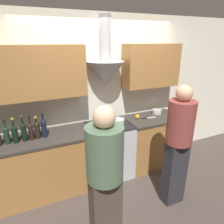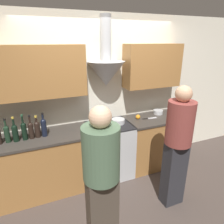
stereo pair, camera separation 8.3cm
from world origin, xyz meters
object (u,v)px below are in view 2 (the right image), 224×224
at_px(wine_bottle_7, 37,128).
at_px(saucepan, 158,112).
at_px(wine_bottle_8, 44,126).
at_px(wine_bottle_3, 7,133).
at_px(stock_pot, 100,122).
at_px(wine_bottle_5, 24,130).
at_px(orange_fruit, 138,117).
at_px(person_foreground_left, 102,176).
at_px(mixing_bowl, 118,121).
at_px(stove_range, 110,150).
at_px(wine_bottle_4, 15,132).
at_px(person_foreground_right, 177,143).
at_px(wine_bottle_6, 31,129).

bearing_deg(wine_bottle_7, saucepan, 3.88).
bearing_deg(wine_bottle_8, wine_bottle_3, -179.68).
relative_size(wine_bottle_8, stock_pot, 1.61).
bearing_deg(wine_bottle_5, wine_bottle_8, 2.72).
relative_size(orange_fruit, person_foreground_left, 0.05).
bearing_deg(saucepan, mixing_bowl, -172.00).
relative_size(stove_range, saucepan, 5.43).
relative_size(wine_bottle_4, person_foreground_right, 0.20).
relative_size(mixing_bowl, saucepan, 1.25).
height_order(wine_bottle_4, wine_bottle_6, wine_bottle_4).
distance_m(wine_bottle_4, wine_bottle_8, 0.37).
bearing_deg(person_foreground_left, wine_bottle_6, 118.83).
distance_m(wine_bottle_4, person_foreground_right, 2.14).
height_order(wine_bottle_3, wine_bottle_7, wine_bottle_3).
bearing_deg(stock_pot, orange_fruit, 0.99).
bearing_deg(mixing_bowl, saucepan, 8.00).
height_order(wine_bottle_4, orange_fruit, wine_bottle_4).
height_order(stove_range, wine_bottle_4, wine_bottle_4).
distance_m(stove_range, wine_bottle_5, 1.39).
bearing_deg(stove_range, stock_pot, 169.42).
distance_m(wine_bottle_3, orange_fruit, 2.00).
bearing_deg(person_foreground_right, wine_bottle_7, 151.08).
distance_m(orange_fruit, saucepan, 0.48).
distance_m(wine_bottle_4, orange_fruit, 1.90).
xyz_separation_m(wine_bottle_4, person_foreground_right, (1.94, -0.89, -0.12)).
bearing_deg(person_foreground_right, wine_bottle_4, 155.20).
relative_size(saucepan, person_foreground_left, 0.10).
relative_size(person_foreground_left, person_foreground_right, 0.97).
height_order(stove_range, wine_bottle_7, wine_bottle_7).
xyz_separation_m(stove_range, wine_bottle_8, (-0.99, -0.02, 0.60)).
distance_m(wine_bottle_6, mixing_bowl, 1.32).
height_order(wine_bottle_8, stock_pot, wine_bottle_8).
xyz_separation_m(wine_bottle_5, wine_bottle_6, (0.09, 0.01, -0.01)).
bearing_deg(orange_fruit, saucepan, 10.46).
bearing_deg(wine_bottle_6, wine_bottle_8, 2.26).
distance_m(stove_range, wine_bottle_4, 1.48).
distance_m(wine_bottle_5, person_foreground_right, 2.04).
xyz_separation_m(wine_bottle_6, mixing_bowl, (1.32, 0.03, -0.10)).
bearing_deg(wine_bottle_3, wine_bottle_6, -0.79).
xyz_separation_m(wine_bottle_5, wine_bottle_7, (0.17, 0.02, -0.01)).
bearing_deg(wine_bottle_7, wine_bottle_5, -174.52).
bearing_deg(saucepan, stove_range, -172.80).
xyz_separation_m(wine_bottle_6, orange_fruit, (1.70, 0.07, -0.09)).
xyz_separation_m(wine_bottle_8, mixing_bowl, (1.15, 0.03, -0.11)).
xyz_separation_m(stock_pot, person_foreground_right, (0.73, -0.96, -0.05)).
xyz_separation_m(wine_bottle_3, stock_pot, (1.30, 0.05, -0.07)).
bearing_deg(wine_bottle_6, wine_bottle_7, 7.39).
height_order(stock_pot, person_foreground_left, person_foreground_left).
bearing_deg(stove_range, wine_bottle_7, -179.24).
xyz_separation_m(wine_bottle_4, person_foreground_left, (0.81, -1.11, -0.15)).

